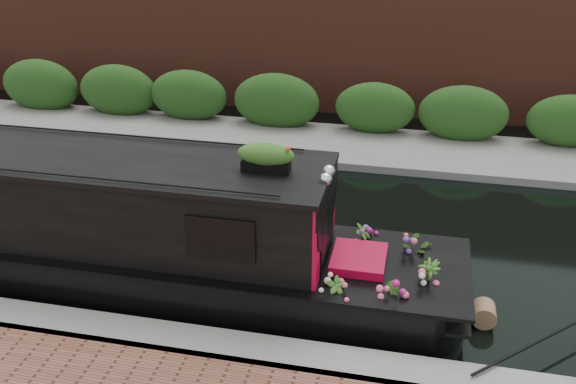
# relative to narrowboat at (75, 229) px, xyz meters

# --- Properties ---
(ground) EXTENTS (80.00, 80.00, 0.00)m
(ground) POSITION_rel_narrowboat_xyz_m (1.61, 1.81, -0.78)
(ground) COLOR black
(ground) RESTS_ON ground
(near_bank_coping) EXTENTS (40.00, 0.60, 0.50)m
(near_bank_coping) POSITION_rel_narrowboat_xyz_m (1.61, -1.49, -0.78)
(near_bank_coping) COLOR gray
(near_bank_coping) RESTS_ON ground
(far_bank_path) EXTENTS (40.00, 2.40, 0.34)m
(far_bank_path) POSITION_rel_narrowboat_xyz_m (1.61, 6.01, -0.78)
(far_bank_path) COLOR slate
(far_bank_path) RESTS_ON ground
(far_hedge) EXTENTS (40.00, 1.10, 2.80)m
(far_hedge) POSITION_rel_narrowboat_xyz_m (1.61, 6.91, -0.78)
(far_hedge) COLOR #1F4416
(far_hedge) RESTS_ON ground
(far_brick_wall) EXTENTS (40.00, 1.00, 8.00)m
(far_brick_wall) POSITION_rel_narrowboat_xyz_m (1.61, 9.01, -0.78)
(far_brick_wall) COLOR #5C2B1F
(far_brick_wall) RESTS_ON ground
(narrowboat) EXTENTS (11.26, 1.97, 2.66)m
(narrowboat) POSITION_rel_narrowboat_xyz_m (0.00, 0.00, 0.00)
(narrowboat) COLOR black
(narrowboat) RESTS_ON ground
(rope_fender) EXTENTS (0.33, 0.33, 0.33)m
(rope_fender) POSITION_rel_narrowboat_xyz_m (6.14, -0.00, -0.62)
(rope_fender) COLOR #856146
(rope_fender) RESTS_ON ground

